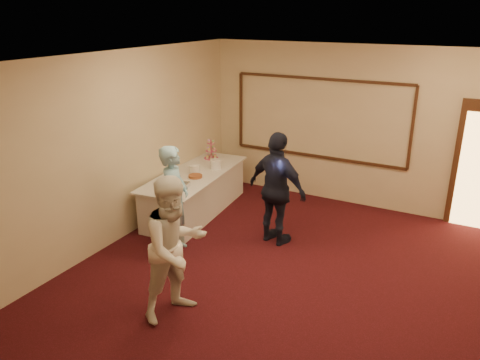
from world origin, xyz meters
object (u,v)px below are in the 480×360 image
buffet_table (195,192)px  tart (195,177)px  cupcake_stand (211,151)px  plate_stack_a (195,169)px  woman (175,248)px  man (175,200)px  guest (277,189)px  pavlova_tray (175,184)px  plate_stack_b (216,164)px

buffet_table → tart: size_ratio=9.35×
cupcake_stand → plate_stack_a: bearing=-76.7°
plate_stack_a → woman: size_ratio=0.11×
buffet_table → man: bearing=-67.8°
guest → pavlova_tray: bearing=30.4°
tart → man: size_ratio=0.17×
buffet_table → tart: tart is taller
buffet_table → man: 1.58m
plate_stack_a → plate_stack_b: (0.19, 0.43, 0.00)m
tart → guest: bearing=-5.7°
tart → guest: (1.64, -0.16, 0.12)m
plate_stack_a → tart: size_ratio=0.70×
plate_stack_a → guest: size_ratio=0.11×
cupcake_stand → plate_stack_b: size_ratio=2.01×
buffet_table → woman: size_ratio=1.48×
plate_stack_a → pavlova_tray: bearing=-80.3°
buffet_table → plate_stack_a: 0.47m
pavlova_tray → tart: size_ratio=1.90×
plate_stack_b → man: man is taller
buffet_table → guest: (1.81, -0.39, 0.53)m
man → guest: (1.24, 1.00, 0.06)m
plate_stack_a → man: size_ratio=0.12×
plate_stack_b → tart: size_ratio=0.74×
pavlova_tray → man: man is taller
plate_stack_a → tart: (0.14, -0.19, -0.06)m
woman → man: bearing=55.2°
buffet_table → plate_stack_b: plate_stack_b is taller
buffet_table → pavlova_tray: bearing=-78.9°
plate_stack_a → tart: bearing=-53.3°
buffet_table → pavlova_tray: (0.17, -0.84, 0.46)m
tart → man: man is taller
pavlova_tray → plate_stack_a: 0.81m
plate_stack_a → buffet_table: bearing=123.8°
plate_stack_a → plate_stack_b: 0.47m
cupcake_stand → guest: guest is taller
plate_stack_a → man: (0.54, -1.35, -0.00)m
plate_stack_a → guest: bearing=-11.1°
plate_stack_b → tart: plate_stack_b is taller
cupcake_stand → woman: 3.96m
plate_stack_b → tart: 0.62m
plate_stack_a → man: bearing=-68.3°
buffet_table → woman: bearing=-60.7°
buffet_table → plate_stack_b: size_ratio=12.66×
tart → woman: (1.34, -2.46, 0.10)m
buffet_table → tart: bearing=-53.8°
cupcake_stand → man: 2.40m
plate_stack_b → pavlova_tray: bearing=-92.6°
pavlova_tray → woman: size_ratio=0.30×
plate_stack_b → plate_stack_a: bearing=-114.0°
plate_stack_a → woman: (1.48, -2.64, 0.04)m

